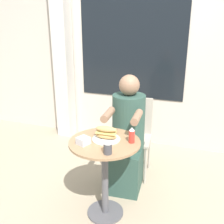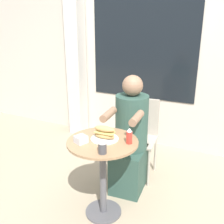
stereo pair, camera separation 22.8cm
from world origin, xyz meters
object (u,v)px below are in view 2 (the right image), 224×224
object	(u,v)px
seated_diner	(130,142)
diner_chair	(141,130)
sandwich_on_plate	(105,134)
drink_cup	(102,148)
condiment_bottle	(129,136)
cafe_table	(103,162)

from	to	relation	value
seated_diner	diner_chair	bearing A→B (deg)	-93.23
sandwich_on_plate	drink_cup	xyz separation A→B (m)	(0.10, -0.23, -0.00)
drink_cup	condiment_bottle	distance (m)	0.27
cafe_table	condiment_bottle	xyz separation A→B (m)	(0.22, 0.06, 0.27)
drink_cup	condiment_bottle	size ratio (longest dim) A/B	0.70
seated_diner	sandwich_on_plate	world-z (taller)	seated_diner
cafe_table	drink_cup	distance (m)	0.33
seated_diner	sandwich_on_plate	distance (m)	0.51
cafe_table	drink_cup	xyz separation A→B (m)	(0.10, -0.19, 0.25)
seated_diner	drink_cup	xyz separation A→B (m)	(0.04, -0.67, 0.25)
condiment_bottle	diner_chair	bearing A→B (deg)	102.52
diner_chair	drink_cup	bearing A→B (deg)	88.05
sandwich_on_plate	condiment_bottle	world-z (taller)	condiment_bottle
cafe_table	sandwich_on_plate	size ratio (longest dim) A/B	3.07
cafe_table	seated_diner	bearing A→B (deg)	83.19
drink_cup	diner_chair	bearing A→B (deg)	93.12
drink_cup	condiment_bottle	world-z (taller)	condiment_bottle
diner_chair	condiment_bottle	bearing A→B (deg)	97.46
diner_chair	drink_cup	size ratio (longest dim) A/B	9.18
cafe_table	sandwich_on_plate	world-z (taller)	sandwich_on_plate
sandwich_on_plate	condiment_bottle	distance (m)	0.21
seated_diner	drink_cup	world-z (taller)	seated_diner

